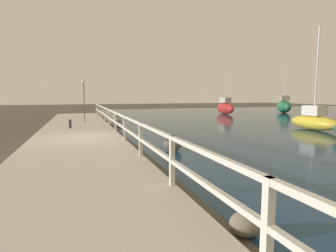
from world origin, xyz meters
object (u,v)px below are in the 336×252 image
at_px(dock_lamp, 84,91).
at_px(sailboat_green, 284,106).
at_px(mooring_bollard, 70,124).
at_px(sailboat_yellow, 314,120).
at_px(sailboat_red, 225,107).

xyz_separation_m(dock_lamp, sailboat_green, (24.43, 6.47, -1.59)).
bearing_deg(mooring_bollard, sailboat_yellow, -15.14).
distance_m(mooring_bollard, sailboat_yellow, 15.07).
distance_m(mooring_bollard, sailboat_red, 20.02).
height_order(sailboat_red, sailboat_green, sailboat_green).
distance_m(dock_lamp, sailboat_red, 17.47).
bearing_deg(sailboat_yellow, dock_lamp, 152.20).
xyz_separation_m(sailboat_yellow, sailboat_green, (10.81, 14.29, 0.29)).
xyz_separation_m(mooring_bollard, dock_lamp, (0.92, 3.89, 1.98)).
relative_size(mooring_bollard, sailboat_yellow, 0.08).
height_order(dock_lamp, sailboat_yellow, sailboat_yellow).
bearing_deg(dock_lamp, mooring_bollard, -103.36).
xyz_separation_m(dock_lamp, sailboat_red, (16.02, 6.76, -1.67)).
bearing_deg(sailboat_red, sailboat_yellow, -92.65).
height_order(mooring_bollard, dock_lamp, dock_lamp).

